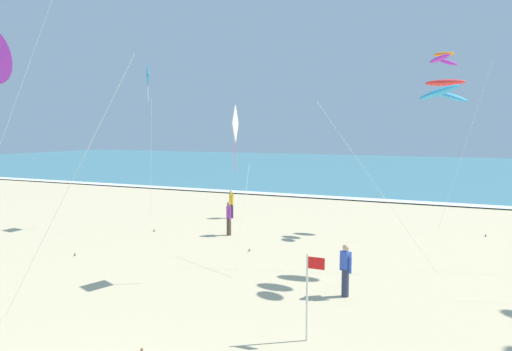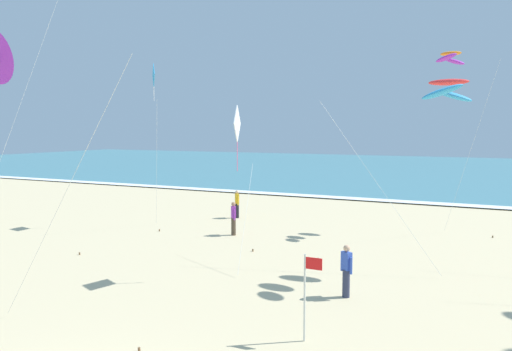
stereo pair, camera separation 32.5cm
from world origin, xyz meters
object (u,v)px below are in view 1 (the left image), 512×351
(bystander_purple_top, at_px, (229,218))
(lifeguard_flag, at_px, (309,289))
(kite_arc_scarlet_far, at_px, (444,91))
(kite_diamond_ivory_low, at_px, (236,129))
(kite_arc_amber_close, at_px, (444,59))
(kite_diamond_cobalt_high, at_px, (148,80))
(bystander_yellow_top, at_px, (231,204))
(bystander_blue_top, at_px, (345,270))

(bystander_purple_top, height_order, lifeguard_flag, lifeguard_flag)
(bystander_purple_top, distance_m, lifeguard_flag, 11.99)
(kite_arc_scarlet_far, bearing_deg, kite_diamond_ivory_low, -155.85)
(kite_diamond_ivory_low, relative_size, kite_arc_amber_close, 0.67)
(kite_arc_scarlet_far, xyz_separation_m, kite_arc_amber_close, (-0.58, 8.07, 2.09))
(lifeguard_flag, bearing_deg, bystander_purple_top, 126.60)
(lifeguard_flag, bearing_deg, kite_diamond_ivory_low, 135.16)
(kite_arc_scarlet_far, distance_m, kite_diamond_ivory_low, 6.94)
(kite_diamond_cobalt_high, bearing_deg, kite_arc_amber_close, 18.58)
(kite_arc_scarlet_far, height_order, lifeguard_flag, kite_arc_scarlet_far)
(kite_arc_amber_close, height_order, bystander_yellow_top, kite_arc_amber_close)
(kite_arc_scarlet_far, relative_size, bystander_yellow_top, 4.16)
(kite_diamond_ivory_low, height_order, bystander_purple_top, kite_diamond_ivory_low)
(kite_diamond_ivory_low, bearing_deg, lifeguard_flag, -44.84)
(bystander_purple_top, bearing_deg, kite_diamond_cobalt_high, 174.92)
(kite_arc_scarlet_far, relative_size, lifeguard_flag, 3.15)
(bystander_blue_top, relative_size, bystander_purple_top, 1.00)
(bystander_blue_top, bearing_deg, bystander_purple_top, 139.13)
(bystander_purple_top, xyz_separation_m, lifeguard_flag, (7.14, -9.62, 0.45))
(kite_arc_scarlet_far, relative_size, bystander_blue_top, 4.16)
(lifeguard_flag, bearing_deg, bystander_yellow_top, 123.64)
(kite_arc_scarlet_far, distance_m, kite_diamond_cobalt_high, 14.82)
(kite_arc_scarlet_far, xyz_separation_m, lifeguard_flag, (-2.40, -6.61, -4.99))
(kite_arc_amber_close, bearing_deg, bystander_purple_top, -150.54)
(kite_diamond_cobalt_high, distance_m, kite_diamond_ivory_low, 10.54)
(kite_arc_scarlet_far, relative_size, kite_diamond_ivory_low, 1.14)
(kite_arc_amber_close, relative_size, lifeguard_flag, 4.13)
(kite_arc_amber_close, bearing_deg, bystander_blue_top, -99.15)
(kite_diamond_cobalt_high, xyz_separation_m, bystander_purple_top, (4.82, -0.43, -6.67))
(kite_diamond_cobalt_high, relative_size, kite_arc_amber_close, 0.96)
(kite_arc_amber_close, bearing_deg, lifeguard_flag, -97.05)
(kite_diamond_cobalt_high, relative_size, bystander_yellow_top, 5.25)
(kite_arc_amber_close, bearing_deg, kite_diamond_ivory_low, -117.47)
(kite_arc_scarlet_far, distance_m, lifeguard_flag, 8.62)
(kite_diamond_ivory_low, height_order, bystander_blue_top, kite_diamond_ivory_low)
(bystander_yellow_top, bearing_deg, lifeguard_flag, -56.36)
(kite_arc_scarlet_far, distance_m, bystander_yellow_top, 14.59)
(lifeguard_flag, bearing_deg, kite_arc_scarlet_far, 70.04)
(bystander_purple_top, bearing_deg, bystander_blue_top, -40.87)
(kite_arc_scarlet_far, distance_m, bystander_blue_top, 6.74)
(bystander_purple_top, bearing_deg, kite_diamond_ivory_low, -60.31)
(bystander_blue_top, height_order, bystander_yellow_top, same)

